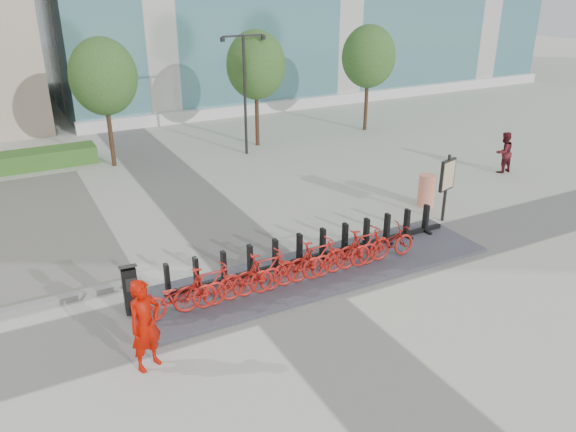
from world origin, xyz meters
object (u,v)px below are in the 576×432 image
bike_0 (179,296)px  map_sign (447,178)px  kiosk (130,289)px  construction_barrel (426,190)px  pedestrian (504,152)px  worker_red (145,325)px

bike_0 → map_sign: bearing=-81.3°
bike_0 → kiosk: size_ratio=1.44×
construction_barrel → kiosk: bearing=-168.8°
map_sign → construction_barrel: bearing=57.3°
bike_0 → map_sign: size_ratio=0.83×
kiosk → map_sign: map_sign is taller
pedestrian → kiosk: bearing=10.4°
pedestrian → map_sign: map_sign is taller
bike_0 → construction_barrel: 9.82m
kiosk → bike_0: bearing=-26.8°
worker_red → map_sign: size_ratio=0.89×
pedestrian → construction_barrel: 5.21m
worker_red → pedestrian: worker_red is taller
kiosk → construction_barrel: size_ratio=1.16×
bike_0 → worker_red: worker_red is taller
kiosk → pedestrian: size_ratio=0.78×
kiosk → map_sign: 10.09m
construction_barrel → worker_red: bearing=-159.0°
worker_red → construction_barrel: 11.31m
worker_red → map_sign: bearing=-8.1°
pedestrian → map_sign: bearing=23.6°
kiosk → worker_red: size_ratio=0.65×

